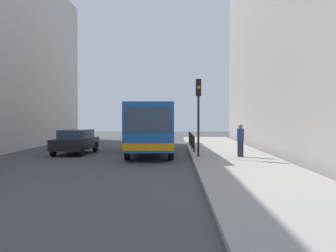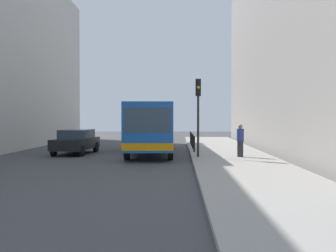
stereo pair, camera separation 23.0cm
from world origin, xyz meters
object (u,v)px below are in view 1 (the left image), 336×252
traffic_light (198,103)px  pedestrian_near_signal (240,141)px  bollard_mid (192,141)px  bollard_far (191,139)px  bus (151,125)px  bollard_near (194,144)px  bollard_farthest (189,138)px  car_beside_bus (76,141)px

traffic_light → pedestrian_near_signal: 2.99m
traffic_light → bollard_mid: size_ratio=4.32×
bollard_far → bollard_mid: bearing=-90.0°
bus → bollard_far: bearing=-122.8°
bollard_near → bollard_mid: size_ratio=1.00×
bollard_farthest → bollard_near: bearing=-90.0°
car_beside_bus → bollard_mid: 7.57m
bollard_near → pedestrian_near_signal: 3.76m
bollard_farthest → bus: bearing=-110.7°
bollard_farthest → pedestrian_near_signal: size_ratio=0.56×
traffic_light → bollard_near: bearing=92.0°
bollard_mid → bollard_farthest: size_ratio=1.00×
car_beside_bus → bollard_far: 8.73m
car_beside_bus → bus: bearing=-169.1°
bollard_near → bollard_far: bearing=90.0°
bollard_mid → pedestrian_near_signal: (2.32, -5.49, 0.38)m
pedestrian_near_signal → traffic_light: bearing=9.8°
bollard_mid → pedestrian_near_signal: bearing=-67.1°
car_beside_bus → bollard_farthest: (7.18, 7.53, -0.16)m
bollard_mid → pedestrian_near_signal: size_ratio=0.56×
bus → bollard_far: bus is taller
bollard_far → bollard_farthest: size_ratio=1.00×
bollard_mid → bollard_far: (0.00, 2.56, 0.00)m
car_beside_bus → traffic_light: (7.28, -3.08, 2.22)m
traffic_light → car_beside_bus: bearing=157.0°
bus → bollard_near: bus is taller
pedestrian_near_signal → bollard_farthest: bearing=-68.0°
bollard_near → bollard_mid: same height
traffic_light → bollard_near: traffic_light is taller
traffic_light → bollard_farthest: traffic_light is taller
bollard_far → car_beside_bus: bearing=-145.3°
bus → traffic_light: traffic_light is taller
traffic_light → bollard_far: traffic_light is taller
traffic_light → bollard_farthest: 10.88m
car_beside_bus → bollard_near: size_ratio=4.75×
bollard_far → pedestrian_near_signal: (2.32, -8.05, 0.38)m
bus → bollard_near: 2.94m
bollard_farthest → pedestrian_near_signal: pedestrian_near_signal is taller
traffic_light → pedestrian_near_signal: size_ratio=2.40×
traffic_light → bollard_mid: bearing=91.0°
bus → pedestrian_near_signal: size_ratio=6.49×
bus → bollard_farthest: size_ratio=11.69×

